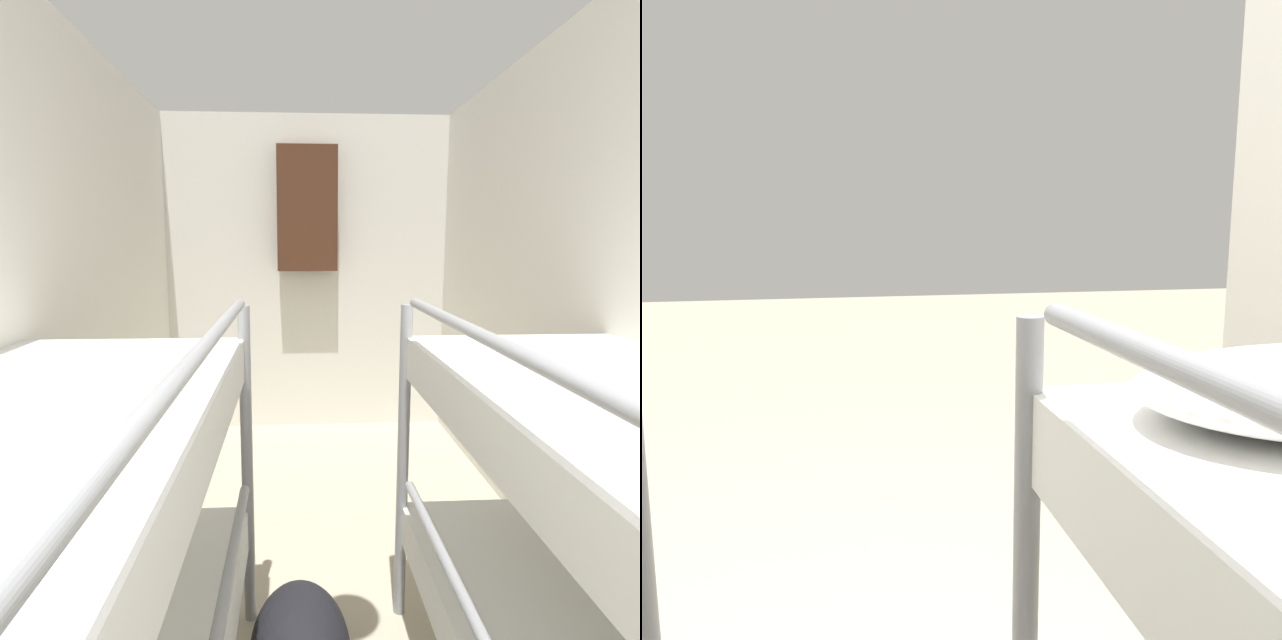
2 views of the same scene
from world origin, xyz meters
TOP-DOWN VIEW (x-y plane):
  - wall_right at (1.10, 2.19)m, footprint 0.06×4.49m
  - wall_back at (0.00, 4.40)m, footprint 2.25×0.06m
  - hanging_coat at (-0.01, 4.25)m, footprint 0.44×0.12m

SIDE VIEW (x-z plane):
  - wall_right at x=1.10m, z-range 0.00..2.40m
  - wall_back at x=0.00m, z-range 0.00..2.40m
  - hanging_coat at x=-0.01m, z-range 1.25..2.15m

